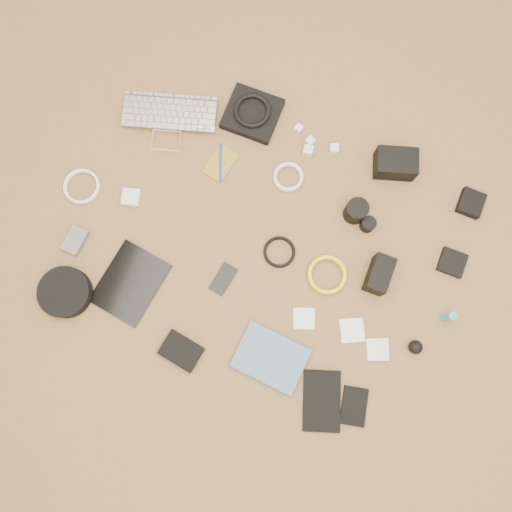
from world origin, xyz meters
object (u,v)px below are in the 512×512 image
(laptop, at_px, (169,126))
(tablet, at_px, (130,283))
(headphone_case, at_px, (65,292))
(paperback, at_px, (259,382))
(phone, at_px, (223,279))
(dslr_camera, at_px, (395,164))

(laptop, xyz_separation_m, tablet, (0.09, -0.59, -0.01))
(headphone_case, distance_m, paperback, 0.73)
(phone, bearing_deg, tablet, -146.68)
(laptop, bearing_deg, paperback, -65.59)
(phone, height_order, paperback, paperback)
(tablet, distance_m, phone, 0.32)
(tablet, height_order, headphone_case, headphone_case)
(tablet, xyz_separation_m, paperback, (0.54, -0.16, 0.01))
(dslr_camera, distance_m, tablet, 1.03)
(laptop, xyz_separation_m, phone, (0.39, -0.46, -0.01))
(dslr_camera, bearing_deg, phone, -142.11)
(dslr_camera, bearing_deg, paperback, -118.61)
(tablet, relative_size, phone, 2.28)
(dslr_camera, distance_m, paperback, 0.90)
(tablet, xyz_separation_m, phone, (0.30, 0.13, -0.00))
(laptop, relative_size, tablet, 1.39)
(paperback, bearing_deg, headphone_case, 91.75)
(dslr_camera, relative_size, paperback, 0.63)
(tablet, relative_size, headphone_case, 1.40)
(phone, relative_size, paperback, 0.48)
(paperback, bearing_deg, phone, 45.74)
(dslr_camera, height_order, paperback, dslr_camera)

